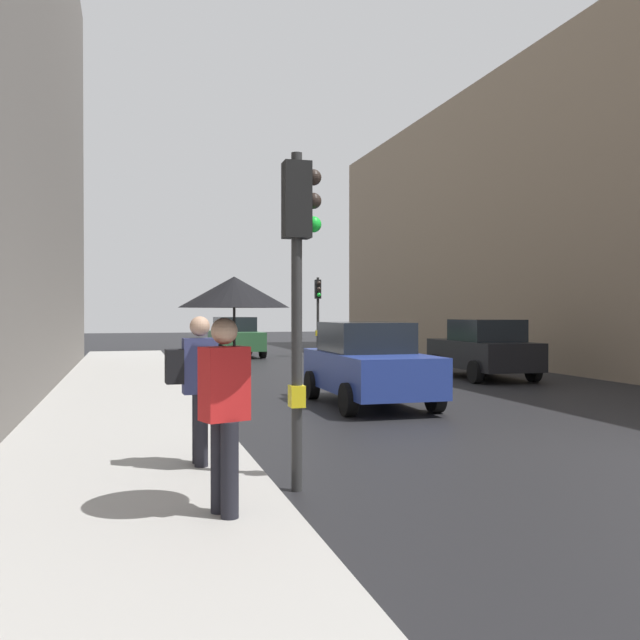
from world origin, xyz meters
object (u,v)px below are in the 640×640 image
(traffic_light_far_median, at_px, (318,302))
(car_green_estate, at_px, (235,337))
(car_blue_van, at_px, (368,364))
(pedestrian_with_grey_backpack, at_px, (196,381))
(pedestrian_with_umbrella, at_px, (231,328))
(car_dark_suv, at_px, (483,349))
(traffic_light_near_left, at_px, (299,258))

(traffic_light_far_median, distance_m, car_green_estate, 3.99)
(car_blue_van, bearing_deg, pedestrian_with_grey_backpack, -126.93)
(car_green_estate, relative_size, pedestrian_with_umbrella, 2.00)
(car_dark_suv, bearing_deg, traffic_light_far_median, 101.16)
(car_dark_suv, height_order, pedestrian_with_grey_backpack, pedestrian_with_grey_backpack)
(traffic_light_near_left, bearing_deg, traffic_light_far_median, 73.92)
(traffic_light_near_left, height_order, pedestrian_with_grey_backpack, traffic_light_near_left)
(traffic_light_far_median, height_order, car_blue_van, traffic_light_far_median)
(pedestrian_with_grey_backpack, bearing_deg, car_dark_suv, 46.98)
(traffic_light_near_left, xyz_separation_m, pedestrian_with_grey_backpack, (-1.04, 0.88, -1.41))
(car_dark_suv, bearing_deg, traffic_light_near_left, -127.38)
(traffic_light_far_median, distance_m, pedestrian_with_grey_backpack, 22.18)
(traffic_light_near_left, height_order, car_blue_van, traffic_light_near_left)
(car_green_estate, distance_m, pedestrian_with_umbrella, 24.47)
(traffic_light_far_median, bearing_deg, car_dark_suv, -78.84)
(traffic_light_far_median, bearing_deg, pedestrian_with_grey_backpack, -109.29)
(pedestrian_with_grey_backpack, bearing_deg, car_blue_van, 53.07)
(car_blue_van, relative_size, pedestrian_with_grey_backpack, 2.38)
(traffic_light_near_left, relative_size, traffic_light_far_median, 1.06)
(car_green_estate, bearing_deg, traffic_light_near_left, -96.93)
(pedestrian_with_umbrella, bearing_deg, car_green_estate, 81.26)
(traffic_light_near_left, distance_m, car_dark_suv, 13.94)
(car_dark_suv, xyz_separation_m, pedestrian_with_umbrella, (-9.33, -12.20, 0.96))
(pedestrian_with_umbrella, bearing_deg, car_blue_van, 62.04)
(traffic_light_far_median, relative_size, pedestrian_with_umbrella, 1.64)
(traffic_light_far_median, height_order, pedestrian_with_grey_backpack, traffic_light_far_median)
(traffic_light_near_left, height_order, traffic_light_far_median, traffic_light_near_left)
(car_green_estate, distance_m, pedestrian_with_grey_backpack, 22.42)
(pedestrian_with_umbrella, height_order, pedestrian_with_grey_backpack, pedestrian_with_umbrella)
(car_green_estate, xyz_separation_m, pedestrian_with_umbrella, (-3.71, -24.16, 0.96))
(traffic_light_far_median, xyz_separation_m, car_blue_van, (-3.17, -15.38, -1.55))
(car_blue_van, height_order, pedestrian_with_grey_backpack, pedestrian_with_grey_backpack)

